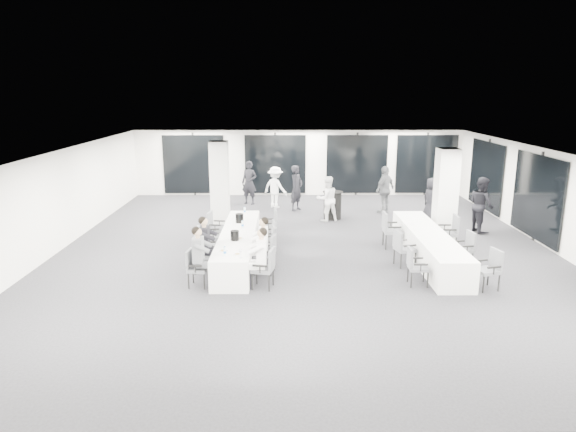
# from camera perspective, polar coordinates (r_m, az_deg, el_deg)

# --- Properties ---
(room) EXTENTS (14.04, 16.04, 2.84)m
(room) POSITION_cam_1_polar(r_m,az_deg,el_deg) (15.44, 5.14, 2.32)
(room) COLOR #222227
(room) RESTS_ON ground
(column_left) EXTENTS (0.60, 0.60, 2.80)m
(column_left) POSITION_cam_1_polar(r_m,az_deg,el_deg) (17.56, -7.60, 3.70)
(column_left) COLOR silver
(column_left) RESTS_ON floor
(column_right) EXTENTS (0.60, 0.60, 2.80)m
(column_right) POSITION_cam_1_polar(r_m,az_deg,el_deg) (15.99, 17.10, 2.21)
(column_right) COLOR silver
(column_right) RESTS_ON floor
(banquet_table_main) EXTENTS (0.90, 5.00, 0.75)m
(banquet_table_main) POSITION_cam_1_polar(r_m,az_deg,el_deg) (13.93, -5.55, -3.26)
(banquet_table_main) COLOR white
(banquet_table_main) RESTS_ON floor
(banquet_table_side) EXTENTS (0.90, 5.00, 0.75)m
(banquet_table_side) POSITION_cam_1_polar(r_m,az_deg,el_deg) (14.30, 15.34, -3.24)
(banquet_table_side) COLOR white
(banquet_table_side) RESTS_ON floor
(cocktail_table) EXTENTS (0.71, 0.71, 0.98)m
(cocktail_table) POSITION_cam_1_polar(r_m,az_deg,el_deg) (18.19, 4.97, 1.22)
(cocktail_table) COLOR black
(cocktail_table) RESTS_ON floor
(chair_main_left_near) EXTENTS (0.49, 0.53, 0.88)m
(chair_main_left_near) POSITION_cam_1_polar(r_m,az_deg,el_deg) (12.11, -10.31, -5.45)
(chair_main_left_near) COLOR #4E5055
(chair_main_left_near) RESTS_ON floor
(chair_main_left_second) EXTENTS (0.52, 0.56, 0.93)m
(chair_main_left_second) POSITION_cam_1_polar(r_m,az_deg,el_deg) (12.99, -9.64, -3.94)
(chair_main_left_second) COLOR #4E5055
(chair_main_left_second) RESTS_ON floor
(chair_main_left_mid) EXTENTS (0.60, 0.63, 1.00)m
(chair_main_left_mid) POSITION_cam_1_polar(r_m,az_deg,el_deg) (13.60, -9.23, -2.93)
(chair_main_left_mid) COLOR #4E5055
(chair_main_left_mid) RESTS_ON floor
(chair_main_left_fourth) EXTENTS (0.50, 0.54, 0.90)m
(chair_main_left_fourth) POSITION_cam_1_polar(r_m,az_deg,el_deg) (14.59, -8.59, -1.99)
(chair_main_left_fourth) COLOR #4E5055
(chair_main_left_fourth) RESTS_ON floor
(chair_main_left_far) EXTENTS (0.54, 0.58, 0.95)m
(chair_main_left_far) POSITION_cam_1_polar(r_m,az_deg,el_deg) (15.39, -8.17, -1.04)
(chair_main_left_far) COLOR #4E5055
(chair_main_left_far) RESTS_ON floor
(chair_main_right_near) EXTENTS (0.56, 0.60, 0.95)m
(chair_main_right_near) POSITION_cam_1_polar(r_m,az_deg,el_deg) (11.80, -2.44, -5.55)
(chair_main_right_near) COLOR #4E5055
(chair_main_right_near) RESTS_ON floor
(chair_main_right_second) EXTENTS (0.58, 0.61, 0.98)m
(chair_main_right_second) POSITION_cam_1_polar(r_m,az_deg,el_deg) (12.73, -2.27, -3.99)
(chair_main_right_second) COLOR #4E5055
(chair_main_right_second) RESTS_ON floor
(chair_main_right_mid) EXTENTS (0.59, 0.63, 1.01)m
(chair_main_right_mid) POSITION_cam_1_polar(r_m,az_deg,el_deg) (13.43, -2.16, -2.95)
(chair_main_right_mid) COLOR #4E5055
(chair_main_right_mid) RESTS_ON floor
(chair_main_right_fourth) EXTENTS (0.50, 0.54, 0.88)m
(chair_main_right_fourth) POSITION_cam_1_polar(r_m,az_deg,el_deg) (14.49, -2.07, -2.01)
(chair_main_right_fourth) COLOR #4E5055
(chair_main_right_fourth) RESTS_ON floor
(chair_main_right_far) EXTENTS (0.56, 0.61, 1.02)m
(chair_main_right_far) POSITION_cam_1_polar(r_m,az_deg,el_deg) (15.25, -1.94, -0.88)
(chair_main_right_far) COLOR #4E5055
(chair_main_right_far) RESTS_ON floor
(chair_side_left_near) EXTENTS (0.46, 0.51, 0.89)m
(chair_side_left_near) POSITION_cam_1_polar(r_m,az_deg,el_deg) (12.34, 13.94, -5.22)
(chair_side_left_near) COLOR #4E5055
(chair_side_left_near) RESTS_ON floor
(chair_side_left_mid) EXTENTS (0.58, 0.61, 0.95)m
(chair_side_left_mid) POSITION_cam_1_polar(r_m,az_deg,el_deg) (13.57, 12.58, -3.27)
(chair_side_left_mid) COLOR #4E5055
(chair_side_left_mid) RESTS_ON floor
(chair_side_left_far) EXTENTS (0.53, 0.59, 1.04)m
(chair_side_left_far) POSITION_cam_1_polar(r_m,az_deg,el_deg) (15.07, 11.21, -1.28)
(chair_side_left_far) COLOR #4E5055
(chair_side_left_far) RESTS_ON floor
(chair_side_right_near) EXTENTS (0.57, 0.60, 0.94)m
(chair_side_right_near) POSITION_cam_1_polar(r_m,az_deg,el_deg) (12.62, 21.56, -5.26)
(chair_side_right_near) COLOR #4E5055
(chair_side_right_near) RESTS_ON floor
(chair_side_right_mid) EXTENTS (0.51, 0.55, 0.90)m
(chair_side_right_mid) POSITION_cam_1_polar(r_m,az_deg,el_deg) (14.08, 19.13, -3.19)
(chair_side_right_mid) COLOR #4E5055
(chair_side_right_mid) RESTS_ON floor
(chair_side_right_far) EXTENTS (0.53, 0.59, 1.02)m
(chair_side_right_far) POSITION_cam_1_polar(r_m,az_deg,el_deg) (15.28, 17.57, -1.51)
(chair_side_right_far) COLOR #4E5055
(chair_side_right_far) RESTS_ON floor
(seated_guest_a) EXTENTS (0.50, 0.38, 1.44)m
(seated_guest_a) POSITION_cam_1_polar(r_m,az_deg,el_deg) (11.98, -9.64, -4.05)
(seated_guest_a) COLOR #5B5E63
(seated_guest_a) RESTS_ON floor
(seated_guest_b) EXTENTS (0.50, 0.38, 1.44)m
(seated_guest_b) POSITION_cam_1_polar(r_m,az_deg,el_deg) (12.87, -8.98, -2.76)
(seated_guest_b) COLOR black
(seated_guest_b) RESTS_ON floor
(seated_guest_c) EXTENTS (0.50, 0.38, 1.44)m
(seated_guest_c) POSITION_cam_1_polar(r_m,az_deg,el_deg) (11.74, -3.25, -4.25)
(seated_guest_c) COLOR white
(seated_guest_c) RESTS_ON floor
(seated_guest_d) EXTENTS (0.50, 0.38, 1.44)m
(seated_guest_d) POSITION_cam_1_polar(r_m,az_deg,el_deg) (12.67, -3.04, -2.87)
(seated_guest_d) COLOR white
(seated_guest_d) RESTS_ON floor
(standing_guest_a) EXTENTS (0.87, 0.90, 1.94)m
(standing_guest_a) POSITION_cam_1_polar(r_m,az_deg,el_deg) (19.35, 0.95, 3.45)
(standing_guest_a) COLOR black
(standing_guest_a) RESTS_ON floor
(standing_guest_b) EXTENTS (0.99, 0.78, 1.79)m
(standing_guest_b) POSITION_cam_1_polar(r_m,az_deg,el_deg) (17.78, 4.37, 2.25)
(standing_guest_b) COLOR white
(standing_guest_b) RESTS_ON floor
(standing_guest_c) EXTENTS (1.30, 1.16, 1.80)m
(standing_guest_c) POSITION_cam_1_polar(r_m,az_deg,el_deg) (19.83, -1.42, 3.51)
(standing_guest_c) COLOR white
(standing_guest_c) RESTS_ON floor
(standing_guest_d) EXTENTS (1.29, 1.29, 1.99)m
(standing_guest_d) POSITION_cam_1_polar(r_m,az_deg,el_deg) (19.25, 10.73, 3.24)
(standing_guest_d) COLOR #5B5E63
(standing_guest_d) RESTS_ON floor
(standing_guest_e) EXTENTS (0.85, 0.97, 1.72)m
(standing_guest_e) POSITION_cam_1_polar(r_m,az_deg,el_deg) (18.48, 15.67, 2.10)
(standing_guest_e) COLOR black
(standing_guest_e) RESTS_ON floor
(standing_guest_g) EXTENTS (0.87, 0.79, 1.96)m
(standing_guest_g) POSITION_cam_1_polar(r_m,az_deg,el_deg) (20.48, -4.33, 4.03)
(standing_guest_g) COLOR black
(standing_guest_g) RESTS_ON floor
(standing_guest_h) EXTENTS (0.75, 1.06, 2.02)m
(standing_guest_h) POSITION_cam_1_polar(r_m,az_deg,el_deg) (17.48, 20.72, 1.57)
(standing_guest_h) COLOR black
(standing_guest_h) RESTS_ON floor
(ice_bucket_near) EXTENTS (0.22, 0.22, 0.25)m
(ice_bucket_near) POSITION_cam_1_polar(r_m,az_deg,el_deg) (13.04, -5.94, -2.17)
(ice_bucket_near) COLOR black
(ice_bucket_near) RESTS_ON banquet_table_main
(ice_bucket_far) EXTENTS (0.23, 0.23, 0.26)m
(ice_bucket_far) POSITION_cam_1_polar(r_m,az_deg,el_deg) (14.75, -5.42, -0.25)
(ice_bucket_far) COLOR black
(ice_bucket_far) RESTS_ON banquet_table_main
(water_bottle_a) EXTENTS (0.07, 0.07, 0.21)m
(water_bottle_a) POSITION_cam_1_polar(r_m,az_deg,el_deg) (11.87, -7.03, -3.92)
(water_bottle_a) COLOR silver
(water_bottle_a) RESTS_ON banquet_table_main
(water_bottle_b) EXTENTS (0.07, 0.07, 0.21)m
(water_bottle_b) POSITION_cam_1_polar(r_m,az_deg,el_deg) (14.16, -5.07, -0.95)
(water_bottle_b) COLOR silver
(water_bottle_b) RESTS_ON banquet_table_main
(water_bottle_c) EXTENTS (0.06, 0.06, 0.20)m
(water_bottle_c) POSITION_cam_1_polar(r_m,az_deg,el_deg) (15.84, -4.83, 0.63)
(water_bottle_c) COLOR silver
(water_bottle_c) RESTS_ON banquet_table_main
(plate_a) EXTENTS (0.22, 0.22, 0.03)m
(plate_a) POSITION_cam_1_polar(r_m,az_deg,el_deg) (12.23, -7.19, -3.84)
(plate_a) COLOR white
(plate_a) RESTS_ON banquet_table_main
(plate_b) EXTENTS (0.18, 0.18, 0.03)m
(plate_b) POSITION_cam_1_polar(r_m,az_deg,el_deg) (11.95, -5.65, -4.22)
(plate_b) COLOR white
(plate_b) RESTS_ON banquet_table_main
(plate_c) EXTENTS (0.22, 0.22, 0.03)m
(plate_c) POSITION_cam_1_polar(r_m,az_deg,el_deg) (13.20, -5.43, -2.47)
(plate_c) COLOR white
(plate_c) RESTS_ON banquet_table_main
(wine_glass) EXTENTS (0.09, 0.09, 0.22)m
(wine_glass) POSITION_cam_1_polar(r_m,az_deg,el_deg) (11.65, -5.30, -3.89)
(wine_glass) COLOR silver
(wine_glass) RESTS_ON banquet_table_main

